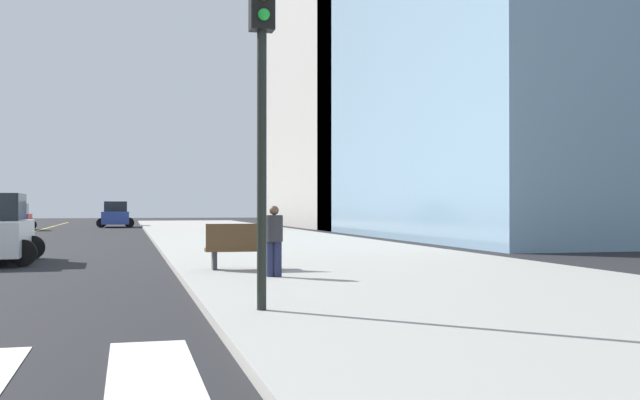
% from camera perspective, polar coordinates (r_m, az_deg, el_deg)
% --- Properties ---
extents(sidewalk_kerb_east, '(10.00, 120.00, 0.15)m').
position_cam_1_polar(sidewalk_kerb_east, '(24.41, 0.23, -4.28)').
color(sidewalk_kerb_east, '#9E9B93').
rests_on(sidewalk_kerb_east, ground).
extents(lane_divider_paint, '(0.16, 80.00, 0.01)m').
position_cam_1_polar(lane_divider_paint, '(44.02, -22.31, -2.65)').
color(lane_divider_paint, yellow).
rests_on(lane_divider_paint, ground).
extents(parking_garage_concrete, '(18.00, 24.00, 30.89)m').
position_cam_1_polar(parking_garage_concrete, '(65.80, 5.78, 11.58)').
color(parking_garage_concrete, '#9E9B93').
rests_on(parking_garage_concrete, ground).
extents(car_red_nearest, '(2.77, 4.33, 1.90)m').
position_cam_1_polar(car_red_nearest, '(57.51, -22.07, -1.25)').
color(car_red_nearest, red).
rests_on(car_red_nearest, ground).
extents(car_blue_fourth, '(2.93, 4.69, 2.10)m').
position_cam_1_polar(car_blue_fourth, '(63.42, -15.23, -1.11)').
color(car_blue_fourth, '#2D479E').
rests_on(car_blue_fourth, ground).
extents(traffic_light_near_corner, '(0.36, 0.41, 5.16)m').
position_cam_1_polar(traffic_light_near_corner, '(11.37, -4.42, 9.98)').
color(traffic_light_near_corner, black).
rests_on(traffic_light_near_corner, sidewalk_kerb_east).
extents(park_bench, '(1.82, 0.61, 1.12)m').
position_cam_1_polar(park_bench, '(18.48, -5.90, -3.59)').
color(park_bench, brown).
rests_on(park_bench, sidewalk_kerb_east).
extents(pedestrian_waiting_east, '(0.39, 0.39, 1.56)m').
position_cam_1_polar(pedestrian_waiting_east, '(16.48, -3.50, -2.86)').
color(pedestrian_waiting_east, '#232847').
rests_on(pedestrian_waiting_east, sidewalk_kerb_east).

